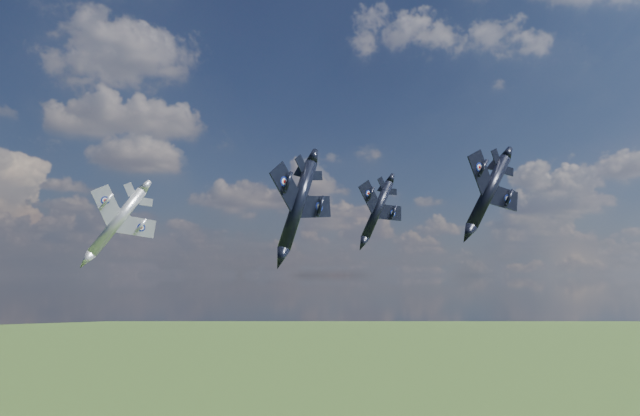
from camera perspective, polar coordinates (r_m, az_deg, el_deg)
name	(u,v)px	position (r m, az deg, el deg)	size (l,w,h in m)	color
jet_lead_navy	(298,205)	(68.38, -2.03, 0.29)	(10.59, 14.76, 3.05)	black
jet_right_navy	(489,192)	(69.32, 15.17, 1.46)	(9.54, 13.30, 2.75)	black
jet_high_navy	(377,210)	(114.14, 5.27, -0.18)	(11.90, 16.60, 3.43)	black
jet_left_silver	(117,222)	(84.55, -18.05, -1.19)	(10.22, 14.24, 2.95)	#B2B6BD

